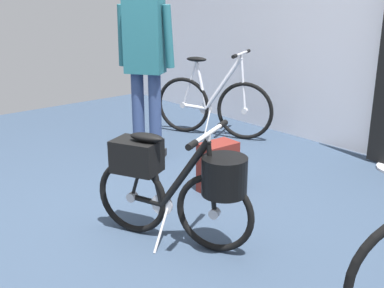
# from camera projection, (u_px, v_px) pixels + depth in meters

# --- Properties ---
(ground_plane) EXTENTS (7.36, 7.36, 0.00)m
(ground_plane) POSITION_uv_depth(u_px,v_px,m) (147.00, 234.00, 3.01)
(ground_plane) COLOR #2D3D51
(folding_bike_foreground) EXTENTS (0.96, 0.59, 0.74)m
(folding_bike_foreground) POSITION_uv_depth(u_px,v_px,m) (178.00, 182.00, 2.79)
(folding_bike_foreground) COLOR black
(folding_bike_foreground) RESTS_ON ground_plane
(display_bike_right) EXTENTS (1.18, 0.68, 0.90)m
(display_bike_right) POSITION_uv_depth(u_px,v_px,m) (213.00, 104.00, 4.97)
(display_bike_right) COLOR black
(display_bike_right) RESTS_ON ground_plane
(visitor_near_wall) EXTENTS (0.45, 0.38, 1.66)m
(visitor_near_wall) POSITION_uv_depth(u_px,v_px,m) (145.00, 56.00, 4.04)
(visitor_near_wall) COLOR navy
(visitor_near_wall) RESTS_ON ground_plane
(backpack_on_floor) EXTENTS (0.23, 0.29, 0.39)m
(backpack_on_floor) POSITION_uv_depth(u_px,v_px,m) (217.00, 167.00, 3.61)
(backpack_on_floor) COLOR maroon
(backpack_on_floor) RESTS_ON ground_plane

